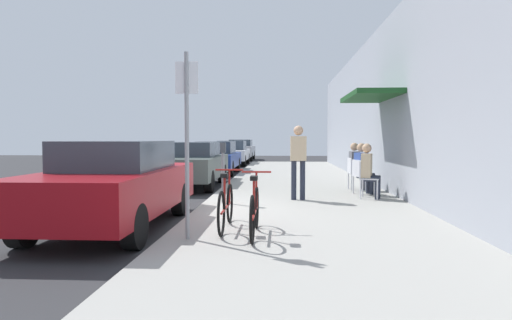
# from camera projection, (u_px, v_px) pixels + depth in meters

# --- Properties ---
(ground_plane) EXTENTS (60.00, 60.00, 0.00)m
(ground_plane) POSITION_uv_depth(u_px,v_px,m) (196.00, 214.00, 8.86)
(ground_plane) COLOR #2D2D30
(sidewalk_slab) EXTENTS (4.50, 32.00, 0.12)m
(sidewalk_slab) POSITION_uv_depth(u_px,v_px,m) (303.00, 199.00, 10.73)
(sidewalk_slab) COLOR #9E9B93
(sidewalk_slab) RESTS_ON ground_plane
(building_facade) EXTENTS (1.40, 32.00, 4.72)m
(building_facade) POSITION_uv_depth(u_px,v_px,m) (404.00, 104.00, 10.49)
(building_facade) COLOR #999EA8
(building_facade) RESTS_ON ground_plane
(parked_car_0) EXTENTS (1.80, 4.40, 1.48)m
(parked_car_0) POSITION_uv_depth(u_px,v_px,m) (115.00, 183.00, 7.46)
(parked_car_0) COLOR maroon
(parked_car_0) RESTS_ON ground_plane
(parked_car_1) EXTENTS (1.80, 4.40, 1.41)m
(parked_car_1) POSITION_uv_depth(u_px,v_px,m) (191.00, 164.00, 13.79)
(parked_car_1) COLOR #47514C
(parked_car_1) RESTS_ON ground_plane
(parked_car_2) EXTENTS (1.80, 4.40, 1.40)m
(parked_car_2) POSITION_uv_depth(u_px,v_px,m) (216.00, 157.00, 19.03)
(parked_car_2) COLOR navy
(parked_car_2) RESTS_ON ground_plane
(parked_car_3) EXTENTS (1.80, 4.40, 1.39)m
(parked_car_3) POSITION_uv_depth(u_px,v_px,m) (232.00, 153.00, 25.25)
(parked_car_3) COLOR silver
(parked_car_3) RESTS_ON ground_plane
(parked_car_4) EXTENTS (1.80, 4.40, 1.44)m
(parked_car_4) POSITION_uv_depth(u_px,v_px,m) (241.00, 149.00, 30.81)
(parked_car_4) COLOR #B7B7BC
(parked_car_4) RESTS_ON ground_plane
(parking_meter) EXTENTS (0.12, 0.10, 1.32)m
(parking_meter) POSITION_uv_depth(u_px,v_px,m) (223.00, 168.00, 9.56)
(parking_meter) COLOR slate
(parking_meter) RESTS_ON sidewalk_slab
(street_sign) EXTENTS (0.32, 0.06, 2.60)m
(street_sign) POSITION_uv_depth(u_px,v_px,m) (187.00, 130.00, 6.11)
(street_sign) COLOR gray
(street_sign) RESTS_ON sidewalk_slab
(bicycle_0) EXTENTS (0.46, 1.71, 0.90)m
(bicycle_0) POSITION_uv_depth(u_px,v_px,m) (255.00, 211.00, 6.37)
(bicycle_0) COLOR black
(bicycle_0) RESTS_ON sidewalk_slab
(bicycle_1) EXTENTS (0.46, 1.71, 0.90)m
(bicycle_1) POSITION_uv_depth(u_px,v_px,m) (226.00, 206.00, 6.83)
(bicycle_1) COLOR black
(bicycle_1) RESTS_ON sidewalk_slab
(cafe_chair_0) EXTENTS (0.55, 0.55, 0.87)m
(cafe_chair_0) POSITION_uv_depth(u_px,v_px,m) (366.00, 177.00, 10.36)
(cafe_chair_0) COLOR silver
(cafe_chair_0) RESTS_ON sidewalk_slab
(seated_patron_0) EXTENTS (0.51, 0.46, 1.29)m
(seated_patron_0) POSITION_uv_depth(u_px,v_px,m) (369.00, 169.00, 10.33)
(seated_patron_0) COLOR #232838
(seated_patron_0) RESTS_ON sidewalk_slab
(cafe_chair_1) EXTENTS (0.55, 0.55, 0.87)m
(cafe_chair_1) POSITION_uv_depth(u_px,v_px,m) (361.00, 174.00, 11.07)
(cafe_chair_1) COLOR silver
(cafe_chair_1) RESTS_ON sidewalk_slab
(seated_patron_1) EXTENTS (0.51, 0.46, 1.29)m
(seated_patron_1) POSITION_uv_depth(u_px,v_px,m) (363.00, 167.00, 11.07)
(seated_patron_1) COLOR #232838
(seated_patron_1) RESTS_ON sidewalk_slab
(cafe_chair_2) EXTENTS (0.47, 0.47, 0.87)m
(cafe_chair_2) POSITION_uv_depth(u_px,v_px,m) (354.00, 171.00, 12.09)
(cafe_chair_2) COLOR silver
(cafe_chair_2) RESTS_ON sidewalk_slab
(seated_patron_2) EXTENTS (0.44, 0.38, 1.29)m
(seated_patron_2) POSITION_uv_depth(u_px,v_px,m) (356.00, 164.00, 12.08)
(seated_patron_2) COLOR #232838
(seated_patron_2) RESTS_ON sidewalk_slab
(pedestrian_standing) EXTENTS (0.36, 0.22, 1.70)m
(pedestrian_standing) POSITION_uv_depth(u_px,v_px,m) (298.00, 156.00, 10.06)
(pedestrian_standing) COLOR #232838
(pedestrian_standing) RESTS_ON sidewalk_slab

